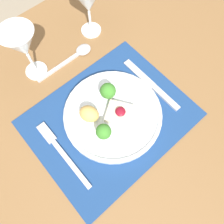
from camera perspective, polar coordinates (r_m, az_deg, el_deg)
name	(u,v)px	position (r m, az deg, el deg)	size (l,w,h in m)	color
ground_plane	(111,164)	(1.31, -0.25, -13.51)	(8.00, 8.00, 0.00)	gray
dining_table	(110,129)	(0.68, -0.46, -4.43)	(1.38, 0.97, 0.74)	brown
placemat	(110,118)	(0.59, -0.53, -1.59)	(0.41, 0.33, 0.00)	navy
dinner_plate	(111,113)	(0.58, -0.24, -0.26)	(0.26, 0.26, 0.07)	silver
fork	(60,150)	(0.57, -13.43, -9.59)	(0.02, 0.21, 0.01)	#B2B2B7
knife	(154,87)	(0.64, 11.04, 6.31)	(0.02, 0.21, 0.01)	#B2B2B7
spoon	(77,54)	(0.70, -9.24, 14.63)	(0.19, 0.04, 0.01)	#B2B2B7
wine_glass_near	(88,1)	(0.68, -6.38, 26.96)	(0.09, 0.09, 0.16)	white
wine_glass_far	(22,45)	(0.61, -22.40, 15.84)	(0.09, 0.09, 0.16)	white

